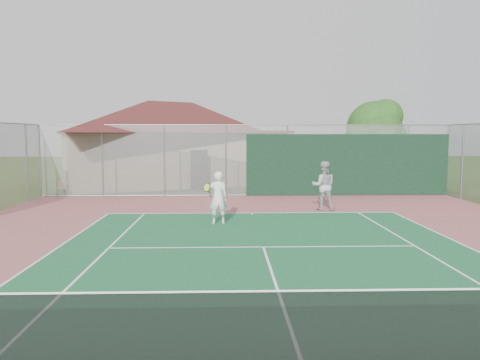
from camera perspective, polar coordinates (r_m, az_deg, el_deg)
name	(u,v)px	position (r m, az deg, el deg)	size (l,w,h in m)	color
tennis_net	(302,327)	(6.46, 7.62, -17.34)	(11.85, 0.08, 1.10)	gray
back_fence	(289,162)	(23.09, 6.00, 2.15)	(20.08, 0.11, 3.53)	gray
clubhouse	(170,135)	(30.02, -8.57, 5.47)	(16.17, 13.61, 5.94)	tan
bleachers	(88,178)	(27.64, -18.02, 0.19)	(3.52, 2.74, 1.09)	#A23825
tree	(376,130)	(27.06, 16.20, 5.84)	(3.56, 3.37, 4.97)	#382514
player_white_front	(218,198)	(15.74, -2.72, -2.22)	(0.89, 0.72, 1.78)	white
player_grey_back	(324,186)	(18.93, 10.15, -0.75)	(1.03, 0.84, 1.95)	#AFB1B4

